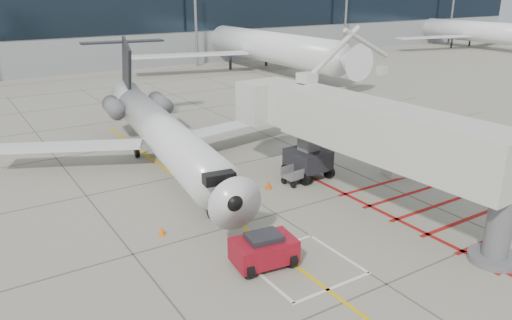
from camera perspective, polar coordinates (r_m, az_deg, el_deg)
ground_plane at (r=24.33m, az=7.75°, el=-9.53°), size 260.00×260.00×0.00m
regional_jet at (r=31.54m, az=-9.60°, el=4.46°), size 26.21×31.25×7.46m
jet_bridge at (r=27.07m, az=14.64°, el=1.92°), size 10.05×19.73×7.73m
pushback_tug at (r=22.11m, az=0.89°, el=-10.14°), size 2.93×2.04×1.59m
baggage_cart at (r=31.07m, az=4.71°, el=-1.69°), size 1.89×1.29×1.13m
ground_power_unit at (r=33.67m, az=16.30°, el=-0.31°), size 2.27×1.65×1.62m
cone_nose at (r=25.28m, az=-10.72°, el=-7.93°), size 0.34×0.34×0.47m
cone_side at (r=30.27m, az=1.45°, el=-2.82°), size 0.39×0.39×0.54m
terminal_building at (r=89.47m, az=-17.60°, el=15.46°), size 180.00×28.00×14.00m
terminal_glass_band at (r=76.00m, az=-14.67°, el=15.94°), size 180.00×0.10×6.00m
bg_aircraft_c at (r=73.86m, az=0.02°, el=15.15°), size 37.92×42.13×12.64m
bg_aircraft_e at (r=109.32m, az=23.53°, el=14.68°), size 34.58×38.42×11.53m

